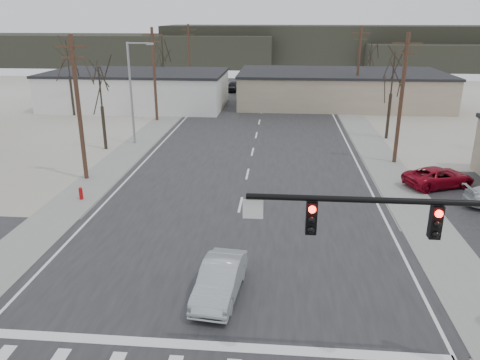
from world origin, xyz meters
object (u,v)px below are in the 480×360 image
object	(u,v)px
fire_hydrant	(81,193)
sedan_crossing	(220,280)
traffic_signal_mast	(470,252)
car_far_a	(307,96)
car_far_b	(233,86)
car_parked_red	(439,177)

from	to	relation	value
fire_hydrant	sedan_crossing	bearing A→B (deg)	-44.34
traffic_signal_mast	car_far_a	bearing A→B (deg)	92.39
fire_hydrant	car_far_b	xyz separation A→B (m)	(5.12, 45.95, 0.34)
traffic_signal_mast	car_far_a	size ratio (longest dim) A/B	1.53
fire_hydrant	car_far_b	distance (m)	46.24
traffic_signal_mast	sedan_crossing	size ratio (longest dim) A/B	2.01
sedan_crossing	car_far_b	world-z (taller)	car_far_b
car_parked_red	sedan_crossing	bearing A→B (deg)	116.33
traffic_signal_mast	fire_hydrant	size ratio (longest dim) A/B	10.29
fire_hydrant	car_parked_red	size ratio (longest dim) A/B	0.18
traffic_signal_mast	car_parked_red	size ratio (longest dim) A/B	1.85
traffic_signal_mast	car_far_b	world-z (taller)	traffic_signal_mast
fire_hydrant	car_far_b	world-z (taller)	car_far_b
car_far_a	fire_hydrant	bearing A→B (deg)	49.41
fire_hydrant	traffic_signal_mast	bearing A→B (deg)	-38.13
traffic_signal_mast	fire_hydrant	xyz separation A→B (m)	(-18.09, 14.20, -4.22)
car_parked_red	car_far_a	bearing A→B (deg)	-8.30
car_far_a	car_far_b	xyz separation A→B (m)	(-10.84, 9.04, -0.10)
sedan_crossing	car_far_b	xyz separation A→B (m)	(-5.10, 55.94, 0.01)
fire_hydrant	sedan_crossing	world-z (taller)	sedan_crossing
traffic_signal_mast	car_far_b	xyz separation A→B (m)	(-12.98, 60.16, -3.88)
traffic_signal_mast	car_parked_red	world-z (taller)	traffic_signal_mast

